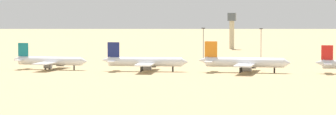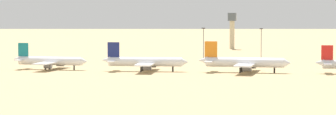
% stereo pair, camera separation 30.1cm
% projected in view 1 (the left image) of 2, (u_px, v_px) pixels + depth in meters
% --- Properties ---
extents(ground, '(4000.00, 4000.00, 0.00)m').
position_uv_depth(ground, '(140.00, 72.00, 327.98)').
color(ground, tan).
extents(parked_jet_teal_1, '(34.95, 29.43, 11.54)m').
position_uv_depth(parked_jet_teal_1, '(49.00, 61.00, 339.22)').
color(parked_jet_teal_1, white).
rests_on(parked_jet_teal_1, ground).
extents(parked_jet_navy_2, '(37.32, 31.47, 12.32)m').
position_uv_depth(parked_jet_navy_2, '(144.00, 62.00, 329.65)').
color(parked_jet_navy_2, white).
rests_on(parked_jet_navy_2, ground).
extents(parked_jet_orange_3, '(38.97, 32.71, 12.88)m').
position_uv_depth(parked_jet_orange_3, '(244.00, 62.00, 323.56)').
color(parked_jet_orange_3, white).
rests_on(parked_jet_orange_3, ground).
extents(control_tower, '(5.20, 5.20, 23.69)m').
position_uv_depth(control_tower, '(232.00, 27.00, 509.86)').
color(control_tower, '#C6B793').
rests_on(control_tower, ground).
extents(light_pole_west, '(1.80, 0.50, 15.91)m').
position_uv_depth(light_pole_west, '(261.00, 41.00, 421.30)').
color(light_pole_west, '#59595E').
rests_on(light_pole_west, ground).
extents(light_pole_east, '(1.80, 0.50, 16.81)m').
position_uv_depth(light_pole_east, '(203.00, 42.00, 396.42)').
color(light_pole_east, '#59595E').
rests_on(light_pole_east, ground).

